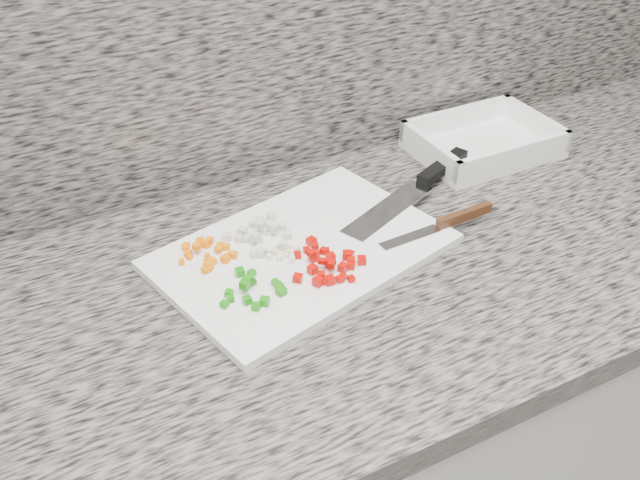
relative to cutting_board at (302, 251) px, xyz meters
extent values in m
cube|color=white|center=(0.03, -0.05, -0.48)|extent=(3.92, 0.62, 0.86)
cube|color=slate|center=(0.03, -0.05, -0.03)|extent=(3.96, 0.64, 0.04)
cube|color=slate|center=(0.03, 0.25, 0.29)|extent=(3.92, 0.02, 0.60)
cube|color=white|center=(0.00, 0.00, 0.00)|extent=(0.46, 0.36, 0.01)
cube|color=orange|center=(-0.11, 0.05, 0.01)|extent=(0.01, 0.01, 0.01)
cube|color=orange|center=(-0.16, 0.06, 0.01)|extent=(0.01, 0.01, 0.01)
cube|color=orange|center=(-0.15, 0.07, 0.01)|extent=(0.01, 0.01, 0.01)
cube|color=orange|center=(-0.14, 0.01, 0.01)|extent=(0.01, 0.01, 0.01)
cube|color=orange|center=(-0.13, 0.04, 0.01)|extent=(0.01, 0.01, 0.01)
cube|color=orange|center=(-0.14, 0.06, 0.02)|extent=(0.02, 0.02, 0.01)
cube|color=orange|center=(-0.15, 0.08, 0.01)|extent=(0.01, 0.01, 0.01)
cube|color=orange|center=(-0.10, 0.02, 0.01)|extent=(0.01, 0.01, 0.01)
cube|color=orange|center=(-0.12, 0.07, 0.01)|extent=(0.01, 0.01, 0.01)
cube|color=orange|center=(-0.10, 0.03, 0.01)|extent=(0.01, 0.01, 0.01)
cube|color=orange|center=(-0.13, 0.02, 0.01)|extent=(0.01, 0.01, 0.01)
cube|color=orange|center=(-0.15, 0.01, 0.01)|extent=(0.01, 0.01, 0.01)
cube|color=orange|center=(-0.15, 0.06, 0.01)|extent=(0.01, 0.01, 0.01)
cube|color=orange|center=(-0.11, 0.05, 0.01)|extent=(0.01, 0.01, 0.01)
cube|color=orange|center=(-0.13, 0.08, 0.01)|extent=(0.01, 0.01, 0.01)
cube|color=orange|center=(-0.12, 0.07, 0.01)|extent=(0.02, 0.02, 0.01)
cube|color=orange|center=(-0.11, 0.06, 0.01)|extent=(0.01, 0.01, 0.01)
cube|color=orange|center=(-0.14, 0.03, 0.01)|extent=(0.01, 0.01, 0.01)
cube|color=orange|center=(-0.11, 0.02, 0.01)|extent=(0.01, 0.01, 0.01)
cube|color=orange|center=(-0.17, 0.04, 0.01)|extent=(0.01, 0.01, 0.01)
cube|color=orange|center=(-0.12, 0.07, 0.01)|extent=(0.01, 0.01, 0.01)
cube|color=orange|center=(-0.14, 0.02, 0.01)|extent=(0.01, 0.01, 0.01)
cube|color=orange|center=(-0.10, 0.05, 0.01)|extent=(0.01, 0.01, 0.01)
cube|color=orange|center=(-0.15, 0.05, 0.01)|extent=(0.01, 0.01, 0.01)
cube|color=beige|center=(-0.07, 0.01, 0.01)|extent=(0.01, 0.01, 0.01)
cube|color=beige|center=(-0.06, 0.01, 0.01)|extent=(0.01, 0.01, 0.01)
cube|color=beige|center=(-0.06, 0.07, 0.01)|extent=(0.02, 0.02, 0.01)
cube|color=beige|center=(-0.03, 0.08, 0.01)|extent=(0.02, 0.02, 0.01)
cube|color=beige|center=(-0.01, 0.03, 0.01)|extent=(0.01, 0.01, 0.01)
cube|color=beige|center=(-0.01, 0.06, 0.01)|extent=(0.01, 0.01, 0.01)
cube|color=beige|center=(-0.06, 0.01, 0.01)|extent=(0.02, 0.02, 0.01)
cube|color=beige|center=(-0.02, 0.05, 0.02)|extent=(0.02, 0.02, 0.01)
cube|color=beige|center=(-0.04, 0.08, 0.01)|extent=(0.01, 0.01, 0.01)
cube|color=beige|center=(-0.07, 0.06, 0.01)|extent=(0.01, 0.01, 0.01)
cube|color=beige|center=(-0.05, 0.04, 0.01)|extent=(0.01, 0.01, 0.01)
cube|color=beige|center=(0.00, 0.05, 0.01)|extent=(0.01, 0.01, 0.01)
cube|color=beige|center=(-0.07, 0.05, 0.01)|extent=(0.01, 0.01, 0.01)
cube|color=beige|center=(-0.07, 0.07, 0.01)|extent=(0.01, 0.01, 0.01)
cube|color=beige|center=(-0.01, 0.09, 0.01)|extent=(0.01, 0.01, 0.01)
cube|color=beige|center=(-0.02, 0.01, 0.01)|extent=(0.02, 0.02, 0.01)
cube|color=beige|center=(-0.03, 0.08, 0.01)|extent=(0.01, 0.01, 0.01)
cube|color=beige|center=(-0.06, 0.04, 0.02)|extent=(0.02, 0.02, 0.01)
cube|color=beige|center=(-0.03, 0.01, 0.01)|extent=(0.01, 0.01, 0.01)
cube|color=beige|center=(-0.06, 0.07, 0.01)|extent=(0.02, 0.02, 0.01)
cube|color=beige|center=(-0.03, 0.07, 0.01)|extent=(0.02, 0.02, 0.01)
cube|color=beige|center=(-0.03, 0.06, 0.01)|extent=(0.01, 0.01, 0.01)
cube|color=beige|center=(-0.04, 0.08, 0.01)|extent=(0.02, 0.02, 0.01)
cube|color=beige|center=(-0.09, 0.07, 0.01)|extent=(0.01, 0.01, 0.01)
cube|color=beige|center=(-0.04, 0.06, 0.02)|extent=(0.02, 0.02, 0.01)
cube|color=#1B820B|center=(-0.10, -0.05, 0.02)|extent=(0.01, 0.01, 0.01)
cube|color=#1B820B|center=(-0.11, -0.06, 0.02)|extent=(0.02, 0.02, 0.01)
cube|color=#1B820B|center=(-0.10, -0.09, 0.01)|extent=(0.02, 0.02, 0.01)
cube|color=#1B820B|center=(-0.11, -0.09, 0.01)|extent=(0.01, 0.01, 0.01)
cube|color=#1B820B|center=(-0.14, -0.06, 0.01)|extent=(0.01, 0.01, 0.01)
cube|color=#1B820B|center=(-0.10, -0.05, 0.02)|extent=(0.01, 0.01, 0.01)
cube|color=#1B820B|center=(-0.11, -0.02, 0.01)|extent=(0.01, 0.01, 0.01)
cube|color=#1B820B|center=(-0.12, -0.08, 0.01)|extent=(0.01, 0.01, 0.01)
cube|color=#1B820B|center=(-0.15, -0.07, 0.01)|extent=(0.01, 0.01, 0.01)
cube|color=#1B820B|center=(-0.10, -0.04, 0.01)|extent=(0.01, 0.01, 0.01)
cube|color=#1B820B|center=(-0.11, -0.05, 0.02)|extent=(0.02, 0.02, 0.01)
cube|color=#1B820B|center=(-0.09, -0.03, 0.01)|extent=(0.01, 0.01, 0.01)
cube|color=#1B820B|center=(-0.07, -0.08, 0.01)|extent=(0.01, 0.01, 0.01)
cube|color=#1B820B|center=(-0.07, -0.06, 0.01)|extent=(0.01, 0.01, 0.01)
cube|color=#1B820B|center=(-0.14, -0.05, 0.01)|extent=(0.01, 0.01, 0.01)
cube|color=#1B820B|center=(-0.07, -0.07, 0.01)|extent=(0.01, 0.01, 0.01)
cube|color=#C10902|center=(0.01, -0.07, 0.02)|extent=(0.01, 0.01, 0.01)
cube|color=#C10902|center=(0.00, -0.09, 0.01)|extent=(0.01, 0.01, 0.01)
cube|color=#C10902|center=(0.04, -0.08, 0.01)|extent=(0.01, 0.01, 0.01)
cube|color=#C10902|center=(0.01, -0.03, 0.01)|extent=(0.01, 0.01, 0.01)
cube|color=#C10902|center=(0.03, -0.03, 0.01)|extent=(0.01, 0.01, 0.01)
cube|color=#C10902|center=(-0.01, -0.09, 0.01)|extent=(0.01, 0.01, 0.01)
cube|color=#C10902|center=(0.02, -0.03, 0.01)|extent=(0.01, 0.01, 0.01)
cube|color=#C10902|center=(0.00, -0.01, 0.01)|extent=(0.01, 0.01, 0.01)
cube|color=#C10902|center=(0.03, -0.08, 0.01)|extent=(0.02, 0.02, 0.01)
cube|color=#C10902|center=(-0.01, -0.08, 0.01)|extent=(0.02, 0.02, 0.01)
cube|color=#C10902|center=(0.04, -0.07, 0.01)|extent=(0.02, 0.02, 0.01)
cube|color=#C10902|center=(0.06, -0.07, 0.01)|extent=(0.02, 0.02, 0.01)
cube|color=#C10902|center=(-0.02, -0.02, 0.01)|extent=(0.01, 0.01, 0.01)
cube|color=#C10902|center=(-0.02, -0.09, 0.01)|extent=(0.02, 0.02, 0.01)
cube|color=#C10902|center=(-0.04, -0.07, 0.01)|extent=(0.02, 0.02, 0.01)
cube|color=#C10902|center=(0.02, -0.01, 0.01)|extent=(0.01, 0.01, 0.01)
cube|color=#C10902|center=(0.05, -0.05, 0.01)|extent=(0.02, 0.02, 0.01)
cube|color=#C10902|center=(0.01, -0.10, 0.01)|extent=(0.01, 0.01, 0.01)
cube|color=#C10902|center=(0.03, -0.10, 0.01)|extent=(0.01, 0.01, 0.01)
cube|color=#C10902|center=(0.02, -0.09, 0.01)|extent=(0.01, 0.01, 0.01)
cube|color=#C10902|center=(0.00, -0.04, 0.02)|extent=(0.01, 0.01, 0.01)
cube|color=#C10902|center=(0.05, -0.06, 0.01)|extent=(0.02, 0.02, 0.01)
cube|color=#C10902|center=(0.02, -0.05, 0.01)|extent=(0.01, 0.01, 0.01)
cube|color=#C10902|center=(0.01, -0.07, 0.02)|extent=(0.01, 0.01, 0.01)
cube|color=#C10902|center=(0.00, -0.06, 0.02)|extent=(0.01, 0.01, 0.01)
cube|color=#C10902|center=(0.00, -0.04, 0.01)|extent=(0.01, 0.01, 0.01)
cube|color=#C10902|center=(0.01, -0.06, 0.02)|extent=(0.01, 0.01, 0.01)
cube|color=#C10902|center=(0.02, 0.00, 0.01)|extent=(0.02, 0.02, 0.01)
cube|color=#C10902|center=(-0.01, -0.06, 0.01)|extent=(0.01, 0.01, 0.01)
cube|color=#C10902|center=(0.02, -0.06, 0.01)|extent=(0.01, 0.01, 0.01)
cube|color=#F1EABA|center=(-0.02, 0.00, 0.01)|extent=(0.01, 0.01, 0.00)
cube|color=#F1EABA|center=(-0.04, -0.01, 0.01)|extent=(0.01, 0.01, 0.01)
cube|color=#F1EABA|center=(-0.01, 0.00, 0.01)|extent=(0.01, 0.01, 0.00)
cube|color=#F1EABA|center=(-0.04, 0.00, 0.01)|extent=(0.01, 0.01, 0.01)
cube|color=#F1EABA|center=(-0.02, -0.02, 0.01)|extent=(0.01, 0.01, 0.01)
cube|color=#F1EABA|center=(-0.05, 0.01, 0.01)|extent=(0.01, 0.01, 0.01)
cube|color=#F1EABA|center=(-0.02, 0.01, 0.01)|extent=(0.01, 0.01, 0.01)
cube|color=#F1EABA|center=(-0.01, 0.00, 0.01)|extent=(0.01, 0.01, 0.01)
cube|color=#F1EABA|center=(-0.03, -0.02, 0.01)|extent=(0.01, 0.01, 0.01)
cube|color=#F1EABA|center=(-0.01, 0.00, 0.01)|extent=(0.01, 0.01, 0.01)
cube|color=#F1EABA|center=(-0.05, 0.00, 0.01)|extent=(0.01, 0.01, 0.01)
cube|color=#F1EABA|center=(-0.02, 0.02, 0.01)|extent=(0.01, 0.01, 0.01)
cube|color=#F1EABA|center=(-0.04, 0.01, 0.01)|extent=(0.01, 0.01, 0.01)
cube|color=#F1EABA|center=(-0.04, 0.00, 0.01)|extent=(0.01, 0.01, 0.00)
cube|color=#F1EABA|center=(-0.03, -0.01, 0.01)|extent=(0.01, 0.01, 0.01)
cube|color=#F1EABA|center=(-0.03, -0.03, 0.01)|extent=(0.01, 0.01, 0.01)
cube|color=silver|center=(0.17, 0.02, 0.01)|extent=(0.20, 0.12, 0.00)
cube|color=black|center=(0.31, 0.09, 0.01)|extent=(0.13, 0.07, 0.02)
cylinder|color=silver|center=(0.31, 0.09, 0.02)|extent=(0.01, 0.01, 0.00)
cube|color=silver|center=(0.15, -0.06, 0.01)|extent=(0.10, 0.02, 0.00)
cube|color=#482712|center=(0.26, -0.05, 0.01)|extent=(0.10, 0.01, 0.02)
cylinder|color=silver|center=(0.26, -0.05, 0.02)|extent=(0.01, 0.01, 0.00)
cube|color=white|center=(0.44, 0.13, 0.00)|extent=(0.25, 0.18, 0.01)
cube|color=white|center=(0.44, 0.21, 0.03)|extent=(0.25, 0.01, 0.04)
cube|color=white|center=(0.43, 0.04, 0.03)|extent=(0.25, 0.01, 0.04)
cube|color=white|center=(0.55, 0.13, 0.03)|extent=(0.01, 0.18, 0.04)
cube|color=white|center=(0.32, 0.13, 0.03)|extent=(0.01, 0.18, 0.04)
camera|label=1|loc=(-0.37, -0.76, 0.63)|focal=40.00mm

